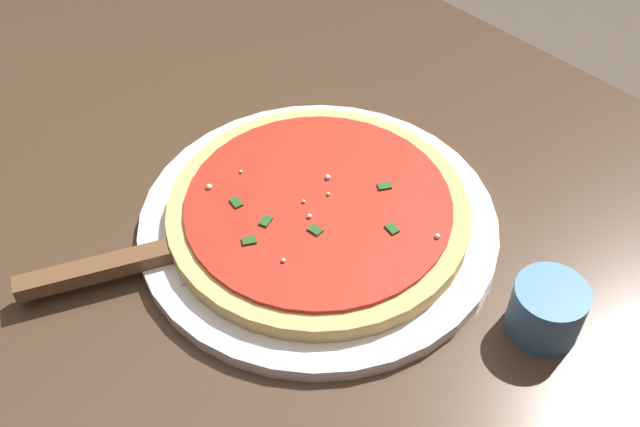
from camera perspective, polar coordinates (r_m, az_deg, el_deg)
The scene contains 5 objects.
restaurant_table at distance 0.78m, azimuth -1.48°, elevation -8.51°, with size 1.12×0.82×0.75m.
serving_plate at distance 0.69m, azimuth -0.00°, elevation -0.77°, with size 0.32×0.32×0.01m, color white.
pizza at distance 0.67m, azimuth -0.00°, elevation 0.17°, with size 0.27×0.27×0.02m.
pizza_server at distance 0.66m, azimuth -13.16°, elevation -3.38°, with size 0.13×0.22×0.01m.
cup_small_sauce at distance 0.63m, azimuth 16.68°, elevation -6.94°, with size 0.06×0.06×0.05m, color teal.
Camera 1 is at (0.34, -0.29, 1.26)m, focal length 42.54 mm.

